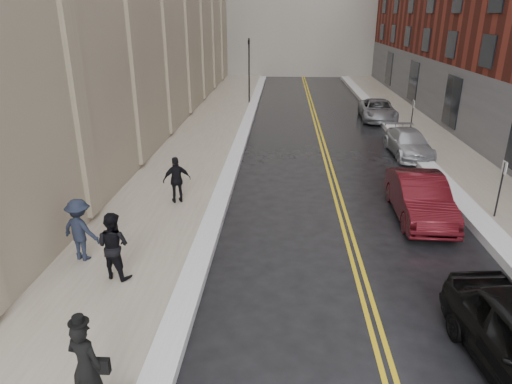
# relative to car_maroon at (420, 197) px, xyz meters

# --- Properties ---
(ground) EXTENTS (160.00, 160.00, 0.00)m
(ground) POSITION_rel_car_maroon_xyz_m (-5.20, -8.09, -0.79)
(ground) COLOR black
(ground) RESTS_ON ground
(sidewalk_left) EXTENTS (4.00, 64.00, 0.15)m
(sidewalk_left) POSITION_rel_car_maroon_xyz_m (-9.70, 7.91, -0.71)
(sidewalk_left) COLOR gray
(sidewalk_left) RESTS_ON ground
(sidewalk_right) EXTENTS (3.00, 64.00, 0.15)m
(sidewalk_right) POSITION_rel_car_maroon_xyz_m (3.80, 7.91, -0.71)
(sidewalk_right) COLOR gray
(sidewalk_right) RESTS_ON ground
(lane_stripe_a) EXTENTS (0.12, 64.00, 0.01)m
(lane_stripe_a) POSITION_rel_car_maroon_xyz_m (-2.82, 7.91, -0.79)
(lane_stripe_a) COLOR gold
(lane_stripe_a) RESTS_ON ground
(lane_stripe_b) EXTENTS (0.12, 64.00, 0.01)m
(lane_stripe_b) POSITION_rel_car_maroon_xyz_m (-2.58, 7.91, -0.79)
(lane_stripe_b) COLOR gold
(lane_stripe_b) RESTS_ON ground
(snow_ridge_left) EXTENTS (0.70, 60.80, 0.26)m
(snow_ridge_left) POSITION_rel_car_maroon_xyz_m (-7.40, 7.91, -0.66)
(snow_ridge_left) COLOR white
(snow_ridge_left) RESTS_ON ground
(snow_ridge_right) EXTENTS (0.85, 60.80, 0.30)m
(snow_ridge_right) POSITION_rel_car_maroon_xyz_m (1.95, 7.91, -0.64)
(snow_ridge_right) COLOR white
(snow_ridge_right) RESTS_ON ground
(traffic_signal) EXTENTS (0.18, 0.15, 5.20)m
(traffic_signal) POSITION_rel_car_maroon_xyz_m (-7.80, 21.91, 2.29)
(traffic_signal) COLOR black
(traffic_signal) RESTS_ON ground
(parking_sign_near) EXTENTS (0.06, 0.35, 2.23)m
(parking_sign_near) POSITION_rel_car_maroon_xyz_m (2.70, -0.09, 0.57)
(parking_sign_near) COLOR black
(parking_sign_near) RESTS_ON ground
(parking_sign_far) EXTENTS (0.06, 0.35, 2.23)m
(parking_sign_far) POSITION_rel_car_maroon_xyz_m (2.70, 11.91, 0.57)
(parking_sign_far) COLOR black
(parking_sign_far) RESTS_ON ground
(car_maroon) EXTENTS (1.79, 4.83, 1.58)m
(car_maroon) POSITION_rel_car_maroon_xyz_m (0.00, 0.00, 0.00)
(car_maroon) COLOR #420B11
(car_maroon) RESTS_ON ground
(car_silver_near) EXTENTS (1.97, 4.56, 1.31)m
(car_silver_near) POSITION_rel_car_maroon_xyz_m (1.60, 8.01, -0.14)
(car_silver_near) COLOR #ACAEB4
(car_silver_near) RESTS_ON ground
(car_silver_far) EXTENTS (2.57, 5.13, 1.39)m
(car_silver_far) POSITION_rel_car_maroon_xyz_m (1.60, 16.62, -0.09)
(car_silver_far) COLOR gray
(car_silver_far) RESTS_ON ground
(pedestrian_main) EXTENTS (0.79, 0.63, 1.88)m
(pedestrian_main) POSITION_rel_car_maroon_xyz_m (-8.44, -9.31, 0.30)
(pedestrian_main) COLOR black
(pedestrian_main) RESTS_ON sidewalk_left
(pedestrian_a) EXTENTS (1.12, 0.99, 1.92)m
(pedestrian_a) POSITION_rel_car_maroon_xyz_m (-9.52, -4.85, 0.32)
(pedestrian_a) COLOR black
(pedestrian_a) RESTS_ON sidewalk_left
(pedestrian_b) EXTENTS (1.39, 1.07, 1.90)m
(pedestrian_b) POSITION_rel_car_maroon_xyz_m (-10.83, -3.95, 0.31)
(pedestrian_b) COLOR #1A2030
(pedestrian_b) RESTS_ON sidewalk_left
(pedestrian_c) EXTENTS (1.15, 0.81, 1.81)m
(pedestrian_c) POSITION_rel_car_maroon_xyz_m (-9.00, 0.58, 0.27)
(pedestrian_c) COLOR black
(pedestrian_c) RESTS_ON sidewalk_left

